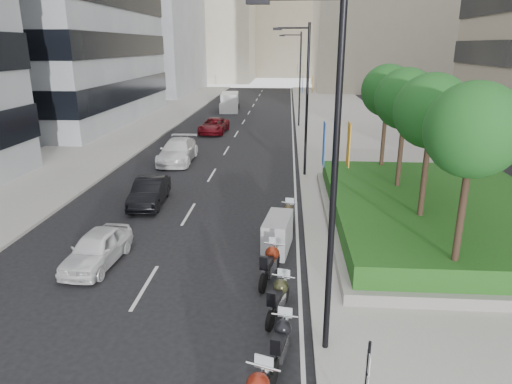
# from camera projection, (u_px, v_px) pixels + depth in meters

# --- Properties ---
(ground) EXTENTS (160.00, 160.00, 0.00)m
(ground) POSITION_uv_depth(u_px,v_px,m) (156.00, 369.00, 11.46)
(ground) COLOR black
(ground) RESTS_ON ground
(sidewalk_right) EXTENTS (10.00, 100.00, 0.15)m
(sidewalk_right) POSITION_uv_depth(u_px,v_px,m) (355.00, 139.00, 39.34)
(sidewalk_right) COLOR #9E9B93
(sidewalk_right) RESTS_ON ground
(sidewalk_left) EXTENTS (8.00, 100.00, 0.15)m
(sidewalk_left) POSITION_uv_depth(u_px,v_px,m) (117.00, 136.00, 40.71)
(sidewalk_left) COLOR #9E9B93
(sidewalk_left) RESTS_ON ground
(lane_edge) EXTENTS (0.12, 100.00, 0.01)m
(lane_edge) POSITION_uv_depth(u_px,v_px,m) (293.00, 139.00, 39.70)
(lane_edge) COLOR silver
(lane_edge) RESTS_ON ground
(lane_centre) EXTENTS (0.12, 100.00, 0.01)m
(lane_centre) POSITION_uv_depth(u_px,v_px,m) (234.00, 138.00, 40.05)
(lane_centre) COLOR silver
(lane_centre) RESTS_ON ground
(building_cream_left) EXTENTS (26.00, 24.00, 34.00)m
(building_cream_left) POSITION_uv_depth(u_px,v_px,m) (196.00, 2.00, 102.40)
(building_cream_left) COLOR #B7AD93
(building_cream_left) RESTS_ON ground
(building_cream_centre) EXTENTS (30.00, 24.00, 38.00)m
(building_cream_centre) POSITION_uv_depth(u_px,v_px,m) (285.00, 1.00, 119.47)
(building_cream_centre) COLOR #B7AD93
(building_cream_centre) RESTS_ON ground
(planter) EXTENTS (10.00, 14.00, 0.40)m
(planter) POSITION_uv_depth(u_px,v_px,m) (439.00, 221.00, 20.19)
(planter) COLOR gray
(planter) RESTS_ON sidewalk_right
(hedge) EXTENTS (9.40, 13.40, 0.80)m
(hedge) POSITION_uv_depth(u_px,v_px,m) (441.00, 208.00, 20.01)
(hedge) COLOR #194012
(hedge) RESTS_ON planter
(tree_0) EXTENTS (2.80, 2.80, 6.30)m
(tree_0) POSITION_uv_depth(u_px,v_px,m) (474.00, 131.00, 13.04)
(tree_0) COLOR #332319
(tree_0) RESTS_ON planter
(tree_1) EXTENTS (2.80, 2.80, 6.30)m
(tree_1) POSITION_uv_depth(u_px,v_px,m) (432.00, 112.00, 16.84)
(tree_1) COLOR #332319
(tree_1) RESTS_ON planter
(tree_2) EXTENTS (2.80, 2.80, 6.30)m
(tree_2) POSITION_uv_depth(u_px,v_px,m) (406.00, 99.00, 20.64)
(tree_2) COLOR #332319
(tree_2) RESTS_ON planter
(tree_3) EXTENTS (2.80, 2.80, 6.30)m
(tree_3) POSITION_uv_depth(u_px,v_px,m) (387.00, 91.00, 24.43)
(tree_3) COLOR #332319
(tree_3) RESTS_ON planter
(lamp_post_0) EXTENTS (2.34, 0.45, 9.00)m
(lamp_post_0) POSITION_uv_depth(u_px,v_px,m) (328.00, 167.00, 10.58)
(lamp_post_0) COLOR black
(lamp_post_0) RESTS_ON ground
(lamp_post_1) EXTENTS (2.34, 0.45, 9.00)m
(lamp_post_1) POSITION_uv_depth(u_px,v_px,m) (305.00, 94.00, 26.73)
(lamp_post_1) COLOR black
(lamp_post_1) RESTS_ON ground
(lamp_post_2) EXTENTS (2.34, 0.45, 9.00)m
(lamp_post_2) POSITION_uv_depth(u_px,v_px,m) (298.00, 75.00, 43.82)
(lamp_post_2) COLOR black
(lamp_post_2) RESTS_ON ground
(motorcycle_2) EXTENTS (0.70, 2.10, 1.05)m
(motorcycle_2) POSITION_uv_depth(u_px,v_px,m) (281.00, 342.00, 11.60)
(motorcycle_2) COLOR black
(motorcycle_2) RESTS_ON ground
(motorcycle_3) EXTENTS (0.83, 2.12, 1.08)m
(motorcycle_3) POSITION_uv_depth(u_px,v_px,m) (279.00, 298.00, 13.59)
(motorcycle_3) COLOR black
(motorcycle_3) RESTS_ON ground
(motorcycle_4) EXTENTS (0.84, 2.27, 1.15)m
(motorcycle_4) POSITION_uv_depth(u_px,v_px,m) (270.00, 264.00, 15.65)
(motorcycle_4) COLOR black
(motorcycle_4) RESTS_ON ground
(motorcycle_5) EXTENTS (1.22, 2.41, 1.39)m
(motorcycle_5) POSITION_uv_depth(u_px,v_px,m) (278.00, 234.00, 17.90)
(motorcycle_5) COLOR black
(motorcycle_5) RESTS_ON ground
(motorcycle_6) EXTENTS (0.71, 2.13, 1.07)m
(motorcycle_6) POSITION_uv_depth(u_px,v_px,m) (287.00, 216.00, 20.09)
(motorcycle_6) COLOR black
(motorcycle_6) RESTS_ON ground
(car_a) EXTENTS (1.77, 3.84, 1.28)m
(car_a) POSITION_uv_depth(u_px,v_px,m) (97.00, 248.00, 16.76)
(car_a) COLOR white
(car_a) RESTS_ON ground
(car_b) EXTENTS (1.68, 4.17, 1.35)m
(car_b) POSITION_uv_depth(u_px,v_px,m) (149.00, 192.00, 23.13)
(car_b) COLOR black
(car_b) RESTS_ON ground
(car_c) EXTENTS (2.33, 5.44, 1.56)m
(car_c) POSITION_uv_depth(u_px,v_px,m) (178.00, 151.00, 31.62)
(car_c) COLOR white
(car_c) RESTS_ON ground
(car_d) EXTENTS (2.49, 4.99, 1.36)m
(car_d) POSITION_uv_depth(u_px,v_px,m) (214.00, 126.00, 42.17)
(car_d) COLOR #590A11
(car_d) RESTS_ON ground
(delivery_van) EXTENTS (2.44, 5.41, 2.20)m
(delivery_van) POSITION_uv_depth(u_px,v_px,m) (230.00, 103.00, 56.00)
(delivery_van) COLOR white
(delivery_van) RESTS_ON ground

